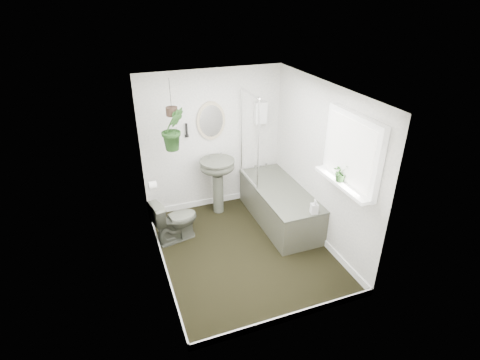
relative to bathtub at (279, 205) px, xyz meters
name	(u,v)px	position (x,y,z in m)	size (l,w,h in m)	color
floor	(244,249)	(-0.80, -0.50, -0.30)	(2.30, 2.80, 0.02)	black
ceiling	(245,89)	(-0.80, -0.50, 2.02)	(2.30, 2.80, 0.02)	white
wall_back	(213,141)	(-0.80, 0.91, 0.86)	(2.30, 0.02, 2.30)	white
wall_front	(295,239)	(-0.80, -1.91, 0.86)	(2.30, 0.02, 2.30)	white
wall_left	(154,194)	(-1.96, -0.50, 0.86)	(0.02, 2.80, 2.30)	white
wall_right	(321,165)	(0.36, -0.50, 0.86)	(0.02, 2.80, 2.30)	white
skirting	(244,246)	(-0.80, -0.50, -0.24)	(2.30, 2.80, 0.10)	white
bathtub	(279,205)	(0.00, 0.00, 0.00)	(0.72, 1.72, 0.58)	#46493D
bath_screen	(249,138)	(-0.33, 0.49, 0.99)	(0.04, 0.72, 1.40)	silver
shower_box	(261,113)	(0.00, 0.84, 1.26)	(0.20, 0.10, 0.35)	white
oval_mirror	(211,121)	(-0.82, 0.87, 1.21)	(0.46, 0.03, 0.62)	tan
wall_sconce	(187,130)	(-1.22, 0.86, 1.11)	(0.04, 0.04, 0.22)	black
toilet_roll_holder	(153,185)	(-1.90, 0.20, 0.61)	(0.11, 0.11, 0.11)	white
window_recess	(352,151)	(0.29, -1.20, 1.36)	(0.08, 1.00, 0.90)	white
window_sill	(343,184)	(0.22, -1.20, 0.94)	(0.18, 1.00, 0.04)	white
window_blinds	(349,152)	(0.24, -1.20, 1.36)	(0.01, 0.86, 0.76)	white
toilet	(175,220)	(-1.65, 0.09, 0.05)	(0.38, 0.66, 0.68)	#46493D
pedestal_sink	(218,186)	(-0.82, 0.61, 0.18)	(0.55, 0.47, 0.94)	#46493D
sill_plant	(341,172)	(0.21, -1.16, 1.07)	(0.20, 0.18, 0.23)	black
hanging_plant	(173,129)	(-1.50, 0.45, 1.30)	(0.34, 0.28, 0.62)	black
soap_bottle	(314,206)	(0.13, -0.79, 0.40)	(0.10, 0.10, 0.21)	black
hanging_pot	(172,111)	(-1.50, 0.45, 1.56)	(0.16, 0.16, 0.12)	black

